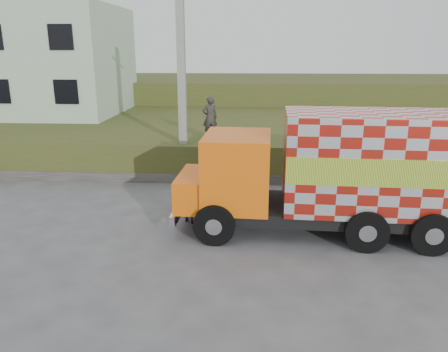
# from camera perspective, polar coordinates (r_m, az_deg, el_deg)

# --- Properties ---
(ground) EXTENTS (120.00, 120.00, 0.00)m
(ground) POSITION_cam_1_polar(r_m,az_deg,el_deg) (13.62, -3.89, -6.05)
(ground) COLOR #474749
(ground) RESTS_ON ground
(embankment) EXTENTS (40.00, 12.00, 1.50)m
(embankment) POSITION_cam_1_polar(r_m,az_deg,el_deg) (22.98, -0.77, 5.23)
(embankment) COLOR #304818
(embankment) RESTS_ON ground
(embankment_far) EXTENTS (40.00, 12.00, 3.00)m
(embankment_far) POSITION_cam_1_polar(r_m,az_deg,el_deg) (34.72, 0.72, 10.27)
(embankment_far) COLOR #304818
(embankment_far) RESTS_ON ground
(retaining_strip) EXTENTS (16.00, 0.50, 0.40)m
(retaining_strip) POSITION_cam_1_polar(r_m,az_deg,el_deg) (17.80, -8.59, -0.09)
(retaining_strip) COLOR #595651
(retaining_strip) RESTS_ON ground
(building) EXTENTS (10.00, 8.00, 6.00)m
(building) POSITION_cam_1_polar(r_m,az_deg,el_deg) (28.48, -23.65, 13.67)
(building) COLOR #A6BDA1
(building) RESTS_ON embankment
(utility_pole) EXTENTS (1.20, 0.30, 8.00)m
(utility_pole) POSITION_cam_1_polar(r_m,az_deg,el_deg) (17.33, -5.55, 12.61)
(utility_pole) COLOR gray
(utility_pole) RESTS_ON ground
(cargo_truck) EXTENTS (7.99, 3.05, 3.51)m
(cargo_truck) POSITION_cam_1_polar(r_m,az_deg,el_deg) (12.71, 13.80, 0.47)
(cargo_truck) COLOR black
(cargo_truck) RESTS_ON ground
(cow) EXTENTS (1.05, 1.72, 1.35)m
(cow) POSITION_cam_1_polar(r_m,az_deg,el_deg) (13.77, -5.18, -2.83)
(cow) COLOR black
(cow) RESTS_ON ground
(pedestrian) EXTENTS (0.75, 0.62, 1.78)m
(pedestrian) POSITION_cam_1_polar(r_m,az_deg,el_deg) (18.46, -1.85, 7.63)
(pedestrian) COLOR #302D2B
(pedestrian) RESTS_ON embankment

